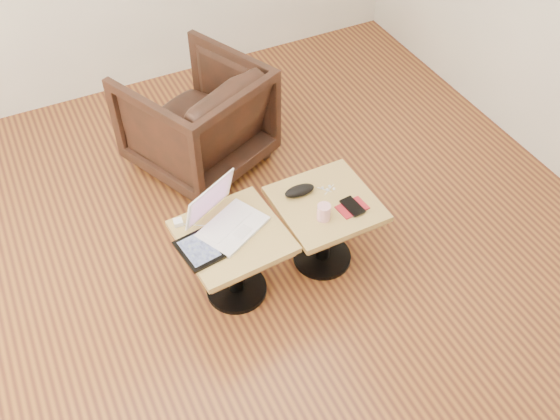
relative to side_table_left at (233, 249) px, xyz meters
name	(u,v)px	position (x,y,z in m)	size (l,w,h in m)	color
room_shell	(214,102)	(-0.09, -0.17, 1.02)	(4.52, 4.52, 2.71)	#51281A
side_table_left	(233,249)	(0.00, 0.00, 0.00)	(0.52, 0.52, 0.44)	black
side_table_right	(325,217)	(0.51, -0.01, 0.00)	(0.49, 0.49, 0.44)	black
laptop	(225,218)	(0.00, 0.07, 0.15)	(0.40, 0.39, 0.22)	white
tablet	(199,250)	(-0.18, -0.03, 0.12)	(0.20, 0.24, 0.02)	black
charging_adapter	(178,222)	(-0.21, 0.18, 0.12)	(0.04, 0.04, 0.03)	white
glasses_case	(300,191)	(0.41, 0.10, 0.14)	(0.16, 0.07, 0.05)	black
striped_cup	(324,212)	(0.44, -0.10, 0.15)	(0.07, 0.07, 0.09)	#F16783
earbuds_tangle	(328,188)	(0.56, 0.07, 0.12)	(0.08, 0.05, 0.02)	white
phone_on_sleeve	(352,207)	(0.60, -0.10, 0.12)	(0.16, 0.14, 0.02)	#A42238
armchair	(196,118)	(0.21, 1.05, 0.01)	(0.72, 0.74, 0.68)	black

